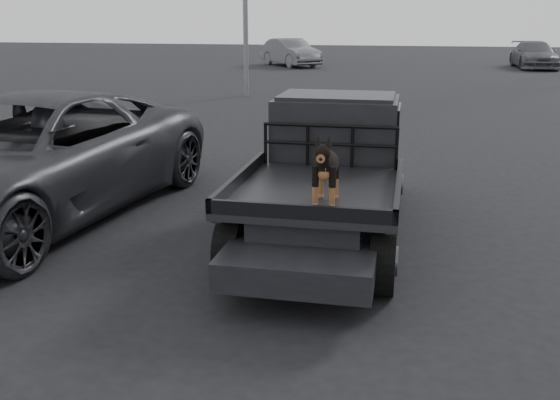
% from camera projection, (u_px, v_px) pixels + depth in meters
% --- Properties ---
extents(ground, '(120.00, 120.00, 0.00)m').
position_uv_depth(ground, '(267.00, 281.00, 7.00)').
color(ground, black).
rests_on(ground, ground).
extents(flatbed_ute, '(2.00, 5.40, 0.92)m').
position_uv_depth(flatbed_ute, '(327.00, 203.00, 8.33)').
color(flatbed_ute, black).
rests_on(flatbed_ute, ground).
extents(ute_cab, '(1.72, 1.30, 0.88)m').
position_uv_depth(ute_cab, '(337.00, 125.00, 8.97)').
color(ute_cab, black).
rests_on(ute_cab, flatbed_ute).
extents(headache_rack, '(1.80, 0.08, 0.55)m').
position_uv_depth(headache_rack, '(330.00, 146.00, 8.31)').
color(headache_rack, black).
rests_on(headache_rack, flatbed_ute).
extents(dog, '(0.32, 0.60, 0.74)m').
position_uv_depth(dog, '(326.00, 170.00, 6.65)').
color(dog, black).
rests_on(dog, flatbed_ute).
extents(parked_suv, '(3.71, 6.76, 1.79)m').
position_uv_depth(parked_suv, '(26.00, 158.00, 8.97)').
color(parked_suv, '#2F2F34').
rests_on(parked_suv, ground).
extents(distant_car_a, '(4.37, 4.86, 1.61)m').
position_uv_depth(distant_car_a, '(290.00, 52.00, 37.16)').
color(distant_car_a, '#55555B').
rests_on(distant_car_a, ground).
extents(distant_car_b, '(2.25, 5.21, 1.49)m').
position_uv_depth(distant_car_b, '(534.00, 55.00, 35.62)').
color(distant_car_b, '#4E4F53').
rests_on(distant_car_b, ground).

